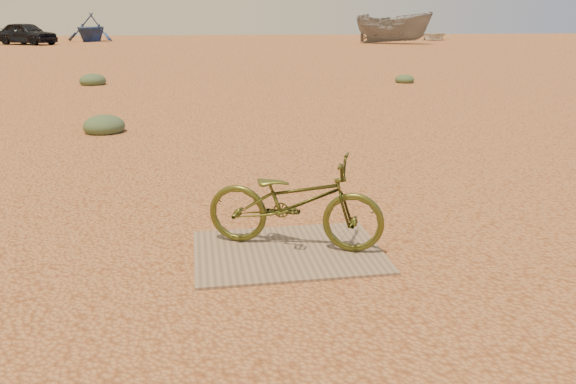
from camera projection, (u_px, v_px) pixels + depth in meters
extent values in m
plane|color=#C07F4D|center=(290.00, 234.00, 4.93)|extent=(120.00, 120.00, 0.00)
cube|color=#876E57|center=(288.00, 252.00, 4.53)|extent=(1.50, 1.09, 0.02)
imported|color=#454919|center=(295.00, 202.00, 4.51)|extent=(1.53, 1.02, 0.76)
imported|color=black|center=(26.00, 33.00, 39.32)|extent=(4.78, 4.04, 1.54)
imported|color=navy|center=(90.00, 27.00, 44.66)|extent=(4.63, 5.02, 2.21)
imported|color=slate|center=(393.00, 28.00, 40.81)|extent=(5.83, 5.35, 2.23)
imported|color=silver|center=(433.00, 35.00, 47.69)|extent=(4.52, 5.14, 0.89)
ellipsoid|color=#4B6142|center=(105.00, 132.00, 9.31)|extent=(0.68, 0.68, 0.37)
ellipsoid|color=#4B6142|center=(404.00, 83.00, 16.41)|extent=(0.56, 0.56, 0.31)
ellipsoid|color=#4B6142|center=(93.00, 85.00, 15.91)|extent=(0.74, 0.74, 0.40)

